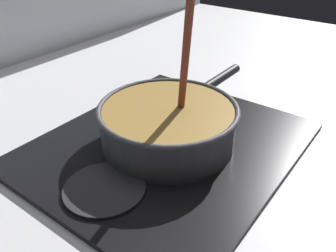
# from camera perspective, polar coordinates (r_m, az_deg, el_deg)

# --- Properties ---
(ground) EXTENTS (2.40, 1.60, 0.04)m
(ground) POSITION_cam_1_polar(r_m,az_deg,el_deg) (0.74, 6.42, -6.17)
(ground) COLOR #B7B7BC
(hob_plate) EXTENTS (0.56, 0.48, 0.01)m
(hob_plate) POSITION_cam_1_polar(r_m,az_deg,el_deg) (0.75, 0.00, -3.07)
(hob_plate) COLOR black
(hob_plate) RESTS_ON ground
(burner_ring) EXTENTS (0.18, 0.18, 0.01)m
(burner_ring) POSITION_cam_1_polar(r_m,az_deg,el_deg) (0.75, 0.00, -2.44)
(burner_ring) COLOR #592D0C
(burner_ring) RESTS_ON hob_plate
(spare_burner) EXTENTS (0.15, 0.15, 0.01)m
(spare_burner) POSITION_cam_1_polar(r_m,az_deg,el_deg) (0.64, -10.22, -9.93)
(spare_burner) COLOR #262628
(spare_burner) RESTS_ON hob_plate
(cooking_pan) EXTENTS (0.44, 0.29, 0.32)m
(cooking_pan) POSITION_cam_1_polar(r_m,az_deg,el_deg) (0.72, 0.08, 0.41)
(cooking_pan) COLOR #38383D
(cooking_pan) RESTS_ON hob_plate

